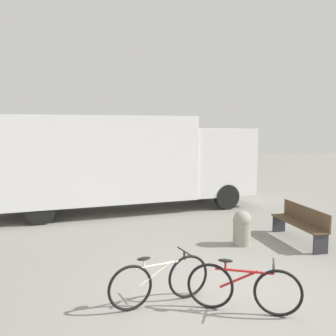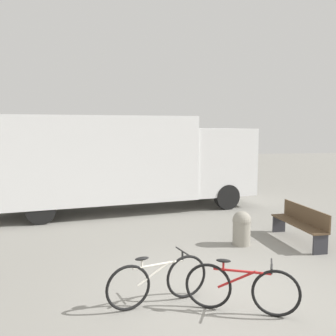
{
  "view_description": "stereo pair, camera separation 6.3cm",
  "coord_description": "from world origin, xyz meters",
  "views": [
    {
      "loc": [
        -1.79,
        -5.57,
        2.73
      ],
      "look_at": [
        -0.24,
        4.44,
        1.6
      ],
      "focal_mm": 40.0,
      "sensor_mm": 36.0,
      "label": 1
    },
    {
      "loc": [
        -1.72,
        -5.58,
        2.73
      ],
      "look_at": [
        -0.24,
        4.44,
        1.6
      ],
      "focal_mm": 40.0,
      "sensor_mm": 36.0,
      "label": 2
    }
  ],
  "objects": [
    {
      "name": "ground_plane",
      "position": [
        0.0,
        0.0,
        0.0
      ],
      "size": [
        60.0,
        60.0,
        0.0
      ],
      "primitive_type": "plane",
      "color": "gray"
    },
    {
      "name": "bicycle_near",
      "position": [
        -1.07,
        -0.11,
        0.37
      ],
      "size": [
        1.62,
        0.6,
        0.79
      ],
      "rotation": [
        0.0,
        0.0,
        0.3
      ],
      "color": "black",
      "rests_on": "ground"
    },
    {
      "name": "park_bench",
      "position": [
        2.64,
        2.49,
        0.47
      ],
      "size": [
        0.52,
        1.89,
        0.85
      ],
      "rotation": [
        0.0,
        0.0,
        1.64
      ],
      "color": "brown",
      "rests_on": "ground"
    },
    {
      "name": "delivery_truck",
      "position": [
        -1.35,
        6.54,
        1.66
      ],
      "size": [
        8.66,
        3.73,
        3.05
      ],
      "rotation": [
        0.0,
        0.0,
        0.19
      ],
      "color": "white",
      "rests_on": "ground"
    },
    {
      "name": "bollard_near_bench",
      "position": [
        1.19,
        2.48,
        0.42
      ],
      "size": [
        0.43,
        0.43,
        0.79
      ],
      "color": "gray",
      "rests_on": "ground"
    },
    {
      "name": "bicycle_middle",
      "position": [
        0.1,
        -0.55,
        0.37
      ],
      "size": [
        1.56,
        0.72,
        0.79
      ],
      "rotation": [
        0.0,
        0.0,
        -0.4
      ],
      "color": "black",
      "rests_on": "ground"
    }
  ]
}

